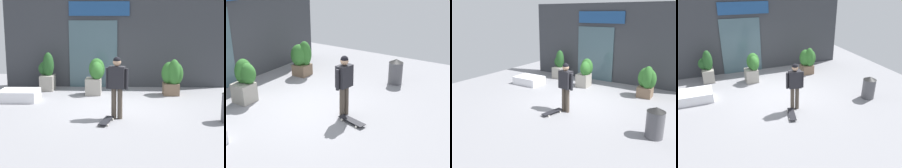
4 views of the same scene
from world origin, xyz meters
The scene contains 9 objects.
ground_plane centered at (0.00, 0.00, 0.00)m, with size 12.00×12.00×0.00m, color gray.
building_facade centered at (-0.03, 3.17, 1.77)m, with size 8.33×0.31×3.56m.
skateboarder centered at (0.15, -1.14, 0.98)m, with size 0.58×0.33×1.62m.
skateboard centered at (-0.11, -1.53, 0.06)m, with size 0.37×0.79×0.08m.
planter_box_left centered at (1.97, 1.74, 0.66)m, with size 0.71×0.71×1.23m.
planter_box_right centered at (-2.45, 2.42, 0.63)m, with size 0.60×0.66×1.38m.
planter_box_mid centered at (-0.63, 1.70, 0.66)m, with size 0.65×0.61×1.24m.
trash_bin centered at (3.00, -1.36, 0.42)m, with size 0.47×0.47×0.84m.
snow_ledge centered at (-2.99, 0.73, 0.17)m, with size 1.21×0.90×0.34m, color white.
Camera 4 is at (-2.43, -7.35, 3.93)m, focal length 36.28 mm.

